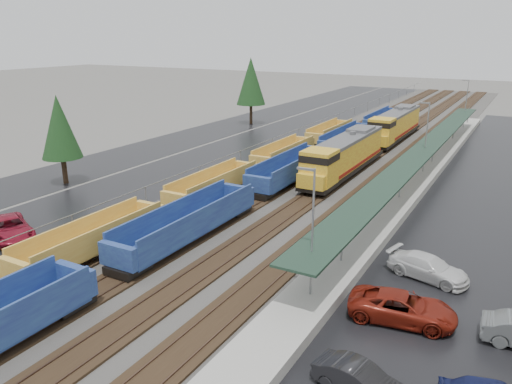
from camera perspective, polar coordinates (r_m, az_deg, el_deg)
ballast_strip at (r=67.67m, az=12.26°, el=4.76°), size 20.00×160.00×0.08m
trackbed at (r=67.65m, az=12.27°, el=4.86°), size 14.60×160.00×0.22m
west_parking_lot at (r=73.33m, az=0.97°, el=6.12°), size 10.00×160.00×0.02m
west_road at (r=78.47m, az=-5.51°, el=6.80°), size 9.00×160.00×0.02m
station_platform at (r=55.89m, az=18.50°, el=2.29°), size 3.00×80.00×8.00m
chainlink_fence at (r=69.23m, az=4.40°, el=6.73°), size 0.08×160.04×2.02m
tree_west_near at (r=53.57m, az=-21.55°, el=6.92°), size 3.96×3.96×9.00m
tree_west_far at (r=84.81m, az=-0.59°, el=12.55°), size 4.84×4.84×11.00m
locomotive_lead at (r=53.70m, az=9.99°, el=4.11°), size 2.93×19.30×4.37m
locomotive_trail at (r=73.48m, az=15.57°, el=7.35°), size 2.93×19.30×4.37m
well_string_yellow at (r=40.85m, az=-10.62°, el=-2.02°), size 2.53×86.37×2.24m
well_string_blue at (r=43.92m, az=-0.91°, el=-0.16°), size 2.83×102.81×2.51m
parked_car_west_c at (r=41.51m, az=-26.32°, el=-3.76°), size 4.83×6.43×1.62m
parked_car_east_a at (r=22.93m, az=11.81°, el=-20.35°), size 2.16×4.33×1.36m
parked_car_east_b at (r=28.25m, az=16.37°, el=-12.57°), size 3.34×5.92×1.56m
parked_car_east_c at (r=33.23m, az=19.07°, el=-8.18°), size 3.19×5.39×1.47m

